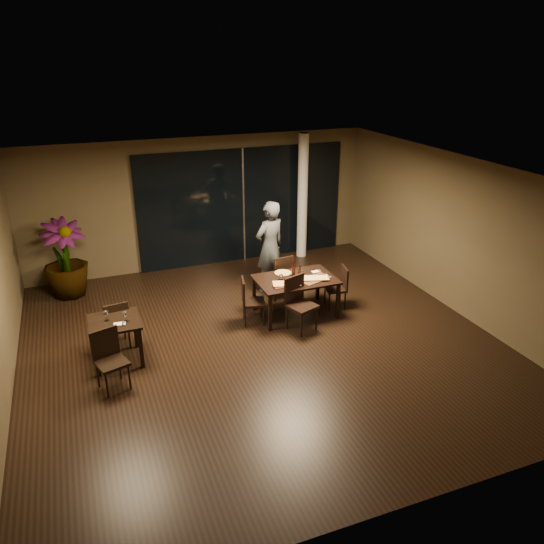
# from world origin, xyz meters

# --- Properties ---
(ground) EXTENTS (8.00, 8.00, 0.00)m
(ground) POSITION_xyz_m (0.00, 0.00, 0.00)
(ground) COLOR black
(ground) RESTS_ON ground
(wall_back) EXTENTS (8.00, 0.10, 3.00)m
(wall_back) POSITION_xyz_m (0.00, 4.05, 1.50)
(wall_back) COLOR #473C26
(wall_back) RESTS_ON ground
(wall_front) EXTENTS (8.00, 0.10, 3.00)m
(wall_front) POSITION_xyz_m (0.00, -4.05, 1.50)
(wall_front) COLOR #473C26
(wall_front) RESTS_ON ground
(wall_right) EXTENTS (0.10, 8.00, 3.00)m
(wall_right) POSITION_xyz_m (4.05, 0.00, 1.50)
(wall_right) COLOR #473C26
(wall_right) RESTS_ON ground
(ceiling) EXTENTS (8.00, 8.00, 0.04)m
(ceiling) POSITION_xyz_m (0.00, 0.00, 3.02)
(ceiling) COLOR silver
(ceiling) RESTS_ON wall_back
(window_panel) EXTENTS (5.00, 0.06, 2.70)m
(window_panel) POSITION_xyz_m (1.00, 3.96, 1.35)
(window_panel) COLOR black
(window_panel) RESTS_ON ground
(column) EXTENTS (0.24, 0.24, 3.00)m
(column) POSITION_xyz_m (2.40, 3.65, 1.50)
(column) COLOR silver
(column) RESTS_ON ground
(main_table) EXTENTS (1.50, 1.00, 0.75)m
(main_table) POSITION_xyz_m (1.00, 0.80, 0.68)
(main_table) COLOR black
(main_table) RESTS_ON ground
(side_table) EXTENTS (0.80, 0.80, 0.75)m
(side_table) POSITION_xyz_m (-2.40, 0.30, 0.62)
(side_table) COLOR black
(side_table) RESTS_ON ground
(chair_main_far) EXTENTS (0.49, 0.49, 0.95)m
(chair_main_far) POSITION_xyz_m (1.00, 1.55, 0.53)
(chair_main_far) COLOR black
(chair_main_far) RESTS_ON ground
(chair_main_near) EXTENTS (0.60, 0.60, 1.01)m
(chair_main_near) POSITION_xyz_m (0.83, 0.26, 0.56)
(chair_main_near) COLOR black
(chair_main_near) RESTS_ON ground
(chair_main_left) EXTENTS (0.50, 0.50, 0.89)m
(chair_main_left) POSITION_xyz_m (0.05, 0.77, 0.50)
(chair_main_left) COLOR black
(chair_main_left) RESTS_ON ground
(chair_main_right) EXTENTS (0.46, 0.46, 0.84)m
(chair_main_right) POSITION_xyz_m (1.93, 0.78, 0.47)
(chair_main_right) COLOR black
(chair_main_right) RESTS_ON ground
(chair_side_far) EXTENTS (0.46, 0.46, 0.88)m
(chair_side_far) POSITION_xyz_m (-2.35, 0.73, 0.49)
(chair_side_far) COLOR black
(chair_side_far) RESTS_ON ground
(chair_side_near) EXTENTS (0.54, 0.54, 0.93)m
(chair_side_near) POSITION_xyz_m (-2.57, -0.38, 0.52)
(chair_side_near) COLOR black
(chair_side_near) RESTS_ON ground
(diner) EXTENTS (0.78, 0.64, 1.96)m
(diner) POSITION_xyz_m (0.93, 1.99, 0.98)
(diner) COLOR #2B2D2F
(diner) RESTS_ON ground
(potted_plant) EXTENTS (1.15, 1.15, 1.62)m
(potted_plant) POSITION_xyz_m (-3.07, 3.29, 0.81)
(potted_plant) COLOR #194517
(potted_plant) RESTS_ON ground
(pizza_board_left) EXTENTS (0.53, 0.30, 0.01)m
(pizza_board_left) POSITION_xyz_m (0.73, 0.58, 0.76)
(pizza_board_left) COLOR #4F2F19
(pizza_board_left) RESTS_ON main_table
(pizza_board_right) EXTENTS (0.69, 0.50, 0.01)m
(pizza_board_right) POSITION_xyz_m (1.32, 0.63, 0.76)
(pizza_board_right) COLOR #4E2E19
(pizza_board_right) RESTS_ON main_table
(oblong_pizza_left) EXTENTS (0.54, 0.37, 0.02)m
(oblong_pizza_left) POSITION_xyz_m (0.73, 0.58, 0.77)
(oblong_pizza_left) COLOR maroon
(oblong_pizza_left) RESTS_ON pizza_board_left
(oblong_pizza_right) EXTENTS (0.54, 0.36, 0.02)m
(oblong_pizza_right) POSITION_xyz_m (1.32, 0.63, 0.77)
(oblong_pizza_right) COLOR maroon
(oblong_pizza_right) RESTS_ON pizza_board_right
(round_pizza) EXTENTS (0.32, 0.32, 0.01)m
(round_pizza) POSITION_xyz_m (0.87, 1.12, 0.76)
(round_pizza) COLOR red
(round_pizza) RESTS_ON main_table
(bottle_a) EXTENTS (0.07, 0.07, 0.30)m
(bottle_a) POSITION_xyz_m (0.97, 0.86, 0.90)
(bottle_a) COLOR black
(bottle_a) RESTS_ON main_table
(bottle_b) EXTENTS (0.06, 0.06, 0.28)m
(bottle_b) POSITION_xyz_m (1.08, 0.79, 0.89)
(bottle_b) COLOR black
(bottle_b) RESTS_ON main_table
(bottle_c) EXTENTS (0.07, 0.07, 0.31)m
(bottle_c) POSITION_xyz_m (1.00, 0.92, 0.91)
(bottle_c) COLOR black
(bottle_c) RESTS_ON main_table
(tumbler_left) EXTENTS (0.08, 0.08, 0.10)m
(tumbler_left) POSITION_xyz_m (0.72, 0.85, 0.80)
(tumbler_left) COLOR white
(tumbler_left) RESTS_ON main_table
(tumbler_right) EXTENTS (0.07, 0.07, 0.09)m
(tumbler_right) POSITION_xyz_m (1.19, 0.97, 0.79)
(tumbler_right) COLOR white
(tumbler_right) RESTS_ON main_table
(napkin_near) EXTENTS (0.20, 0.15, 0.01)m
(napkin_near) POSITION_xyz_m (1.54, 0.73, 0.76)
(napkin_near) COLOR white
(napkin_near) RESTS_ON main_table
(napkin_far) EXTENTS (0.19, 0.12, 0.01)m
(napkin_far) POSITION_xyz_m (1.51, 0.95, 0.76)
(napkin_far) COLOR white
(napkin_far) RESTS_ON main_table
(wine_glass_a) EXTENTS (0.08, 0.08, 0.18)m
(wine_glass_a) POSITION_xyz_m (-2.51, 0.35, 0.84)
(wine_glass_a) COLOR white
(wine_glass_a) RESTS_ON side_table
(wine_glass_b) EXTENTS (0.08, 0.08, 0.17)m
(wine_glass_b) POSITION_xyz_m (-2.23, 0.22, 0.84)
(wine_glass_b) COLOR white
(wine_glass_b) RESTS_ON side_table
(side_napkin) EXTENTS (0.20, 0.14, 0.01)m
(side_napkin) POSITION_xyz_m (-2.33, 0.14, 0.76)
(side_napkin) COLOR white
(side_napkin) RESTS_ON side_table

